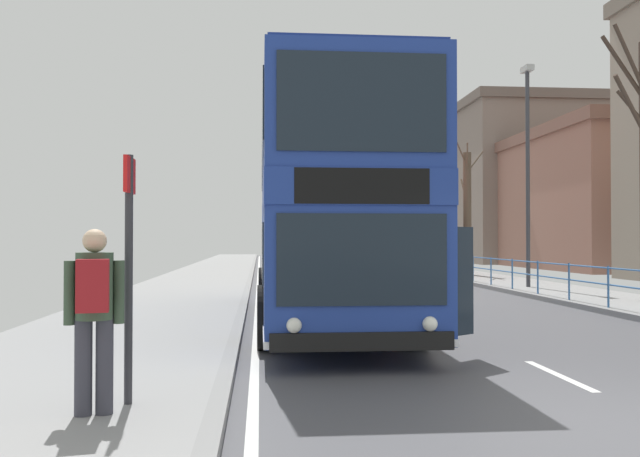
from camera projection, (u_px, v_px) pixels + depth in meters
The scene contains 10 objects.
ground at pixel (609, 430), 6.11m from camera, with size 15.80×140.00×0.20m.
double_decker_bus_main at pixel (323, 212), 14.16m from camera, with size 3.25×11.08×4.50m.
background_bus_far_lane at pixel (396, 242), 33.82m from camera, with size 2.65×10.73×3.04m.
pedestrian_railing_far_kerb at pixel (587, 277), 17.17m from camera, with size 0.05×22.67×1.00m.
pedestrian_with_backpack at pixel (94, 306), 6.23m from camera, with size 0.55×0.57×1.73m.
bus_stop_sign_near at pixel (129, 249), 6.70m from camera, with size 0.08×0.44×2.47m.
street_lamp_far_side at pixel (528, 159), 23.35m from camera, with size 0.28×0.60×7.67m.
bare_tree_far_01 at pixel (467, 211), 31.46m from camera, with size 1.95×1.89×6.78m.
background_building_00 at pixel (532, 184), 54.33m from camera, with size 13.10×13.51×12.55m.
background_building_02 at pixel (610, 199), 42.31m from camera, with size 11.01×16.45×8.58m.
Camera 1 is at (-3.88, -5.88, 1.77)m, focal length 37.82 mm.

